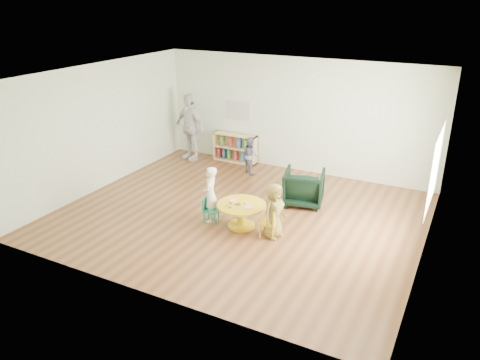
{
  "coord_description": "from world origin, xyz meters",
  "views": [
    {
      "loc": [
        3.93,
        -7.58,
        4.2
      ],
      "look_at": [
        0.17,
        -0.3,
        0.9
      ],
      "focal_mm": 35.0,
      "sensor_mm": 36.0,
      "label": 1
    }
  ],
  "objects_px": {
    "child_right": "(274,211)",
    "toddler": "(251,155)",
    "bookshelf": "(235,148)",
    "armchair": "(304,187)",
    "activity_table": "(241,211)",
    "kid_chair_left": "(209,209)",
    "adult_caretaker": "(190,127)",
    "kid_chair_right": "(271,222)",
    "child_left": "(210,194)"
  },
  "relations": [
    {
      "from": "activity_table",
      "to": "toddler",
      "type": "xyz_separation_m",
      "value": [
        -1.12,
        2.69,
        0.14
      ]
    },
    {
      "from": "kid_chair_right",
      "to": "bookshelf",
      "type": "xyz_separation_m",
      "value": [
        -2.54,
        3.4,
        0.06
      ]
    },
    {
      "from": "kid_chair_right",
      "to": "adult_caretaker",
      "type": "xyz_separation_m",
      "value": [
        -3.68,
        2.99,
        0.59
      ]
    },
    {
      "from": "kid_chair_left",
      "to": "adult_caretaker",
      "type": "relative_size",
      "value": 0.28
    },
    {
      "from": "bookshelf",
      "to": "armchair",
      "type": "distance_m",
      "value": 3.1
    },
    {
      "from": "kid_chair_left",
      "to": "kid_chair_right",
      "type": "xyz_separation_m",
      "value": [
        1.31,
        -0.01,
        0.03
      ]
    },
    {
      "from": "adult_caretaker",
      "to": "kid_chair_left",
      "type": "bearing_deg",
      "value": -35.51
    },
    {
      "from": "toddler",
      "to": "adult_caretaker",
      "type": "height_order",
      "value": "adult_caretaker"
    },
    {
      "from": "bookshelf",
      "to": "activity_table",
      "type": "bearing_deg",
      "value": -60.31
    },
    {
      "from": "armchair",
      "to": "child_left",
      "type": "bearing_deg",
      "value": 36.97
    },
    {
      "from": "child_right",
      "to": "adult_caretaker",
      "type": "relative_size",
      "value": 0.59
    },
    {
      "from": "activity_table",
      "to": "child_right",
      "type": "relative_size",
      "value": 0.9
    },
    {
      "from": "activity_table",
      "to": "child_left",
      "type": "relative_size",
      "value": 0.84
    },
    {
      "from": "adult_caretaker",
      "to": "child_left",
      "type": "bearing_deg",
      "value": -35.02
    },
    {
      "from": "kid_chair_left",
      "to": "child_left",
      "type": "bearing_deg",
      "value": 176.05
    },
    {
      "from": "armchair",
      "to": "toddler",
      "type": "distance_m",
      "value": 2.15
    },
    {
      "from": "bookshelf",
      "to": "toddler",
      "type": "bearing_deg",
      "value": -38.55
    },
    {
      "from": "kid_chair_left",
      "to": "child_left",
      "type": "height_order",
      "value": "child_left"
    },
    {
      "from": "kid_chair_left",
      "to": "activity_table",
      "type": "bearing_deg",
      "value": 90.86
    },
    {
      "from": "adult_caretaker",
      "to": "activity_table",
      "type": "bearing_deg",
      "value": -27.63
    },
    {
      "from": "toddler",
      "to": "kid_chair_right",
      "type": "bearing_deg",
      "value": 156.37
    },
    {
      "from": "armchair",
      "to": "activity_table",
      "type": "bearing_deg",
      "value": 52.9
    },
    {
      "from": "bookshelf",
      "to": "child_left",
      "type": "relative_size",
      "value": 1.07
    },
    {
      "from": "activity_table",
      "to": "adult_caretaker",
      "type": "xyz_separation_m",
      "value": [
        -3.01,
        2.88,
        0.57
      ]
    },
    {
      "from": "child_right",
      "to": "toddler",
      "type": "xyz_separation_m",
      "value": [
        -1.84,
        2.78,
        -0.06
      ]
    },
    {
      "from": "child_right",
      "to": "adult_caretaker",
      "type": "distance_m",
      "value": 4.78
    },
    {
      "from": "kid_chair_left",
      "to": "adult_caretaker",
      "type": "distance_m",
      "value": 3.86
    },
    {
      "from": "kid_chair_right",
      "to": "toddler",
      "type": "bearing_deg",
      "value": 26.96
    },
    {
      "from": "activity_table",
      "to": "kid_chair_left",
      "type": "distance_m",
      "value": 0.65
    },
    {
      "from": "child_left",
      "to": "bookshelf",
      "type": "bearing_deg",
      "value": -176.1
    },
    {
      "from": "bookshelf",
      "to": "armchair",
      "type": "xyz_separation_m",
      "value": [
        2.57,
        -1.75,
        0.01
      ]
    },
    {
      "from": "toddler",
      "to": "adult_caretaker",
      "type": "relative_size",
      "value": 0.52
    },
    {
      "from": "kid_chair_right",
      "to": "adult_caretaker",
      "type": "relative_size",
      "value": 0.32
    },
    {
      "from": "child_right",
      "to": "child_left",
      "type": "bearing_deg",
      "value": 105.47
    },
    {
      "from": "armchair",
      "to": "child_right",
      "type": "distance_m",
      "value": 1.63
    },
    {
      "from": "kid_chair_right",
      "to": "bookshelf",
      "type": "distance_m",
      "value": 4.24
    },
    {
      "from": "armchair",
      "to": "child_right",
      "type": "height_order",
      "value": "child_right"
    },
    {
      "from": "bookshelf",
      "to": "child_left",
      "type": "distance_m",
      "value": 3.56
    },
    {
      "from": "bookshelf",
      "to": "toddler",
      "type": "distance_m",
      "value": 0.96
    },
    {
      "from": "activity_table",
      "to": "child_right",
      "type": "distance_m",
      "value": 0.75
    },
    {
      "from": "activity_table",
      "to": "child_left",
      "type": "xyz_separation_m",
      "value": [
        -0.65,
        -0.05,
        0.24
      ]
    },
    {
      "from": "activity_table",
      "to": "child_right",
      "type": "xyz_separation_m",
      "value": [
        0.71,
        -0.09,
        0.2
      ]
    },
    {
      "from": "kid_chair_left",
      "to": "bookshelf",
      "type": "distance_m",
      "value": 3.61
    },
    {
      "from": "kid_chair_right",
      "to": "adult_caretaker",
      "type": "bearing_deg",
      "value": 45.21
    },
    {
      "from": "activity_table",
      "to": "bookshelf",
      "type": "xyz_separation_m",
      "value": [
        -1.87,
        3.28,
        0.04
      ]
    },
    {
      "from": "armchair",
      "to": "child_right",
      "type": "bearing_deg",
      "value": 77.91
    },
    {
      "from": "bookshelf",
      "to": "toddler",
      "type": "xyz_separation_m",
      "value": [
        0.75,
        -0.6,
        0.09
      ]
    },
    {
      "from": "kid_chair_right",
      "to": "child_left",
      "type": "height_order",
      "value": "child_left"
    },
    {
      "from": "kid_chair_right",
      "to": "child_left",
      "type": "xyz_separation_m",
      "value": [
        -1.31,
        0.06,
        0.26
      ]
    },
    {
      "from": "kid_chair_right",
      "to": "adult_caretaker",
      "type": "height_order",
      "value": "adult_caretaker"
    }
  ]
}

